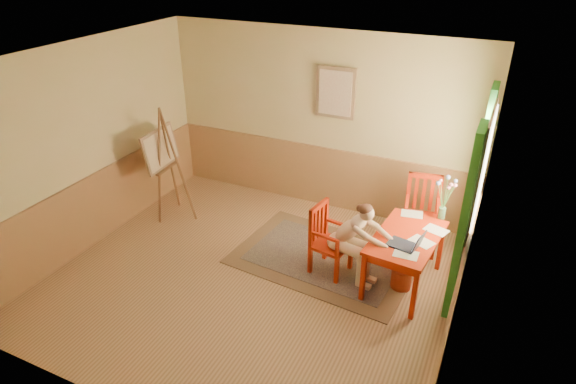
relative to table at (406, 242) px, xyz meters
The scene contains 14 objects.
room 2.06m from the table, 159.00° to the right, with size 5.04×4.54×2.84m.
wainscot 1.79m from the table, behind, with size 5.00×4.50×1.00m.
window 1.05m from the table, 33.14° to the left, with size 0.12×2.01×2.20m.
wall_portrait 2.50m from the table, 135.17° to the left, with size 0.60×0.05×0.76m.
rug 1.25m from the table, behind, with size 2.54×1.82×0.02m.
table is the anchor object (origin of this frame).
chair_left 0.98m from the table, behind, with size 0.50×0.49×0.96m.
chair_back 0.96m from the table, 89.83° to the left, with size 0.55×0.56×1.07m.
figure 0.64m from the table, 164.93° to the right, with size 0.87×0.44×1.14m.
laptop 0.28m from the table, 76.64° to the right, with size 0.44×0.32×0.24m.
papers 0.19m from the table, 39.77° to the left, with size 0.68×1.16×0.00m.
vase 0.78m from the table, 64.22° to the left, with size 0.26×0.28×0.57m.
wastebasket 0.50m from the table, 81.55° to the right, with size 0.26×0.26×0.28m, color #B43A1D.
easel 3.79m from the table, behind, with size 0.61×0.79×1.77m.
Camera 1 is at (2.58, -4.46, 3.97)m, focal length 30.62 mm.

